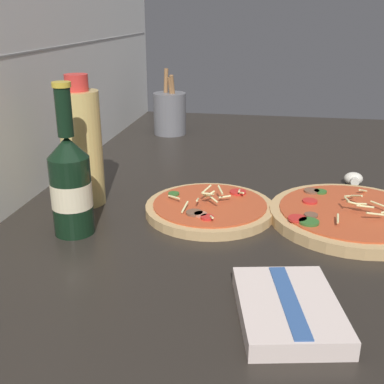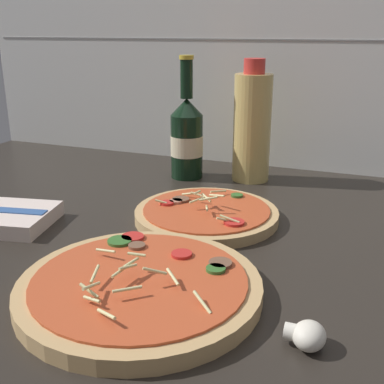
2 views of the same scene
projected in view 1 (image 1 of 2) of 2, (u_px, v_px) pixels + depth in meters
counter_slab at (263, 204)px, 95.68cm from camera, size 160.00×90.00×2.50cm
tile_backsplash at (34, 51)px, 92.86cm from camera, size 160.00×1.13×60.00cm
pizza_near at (352, 216)px, 84.16cm from camera, size 28.68×28.68×4.73cm
pizza_far at (210, 208)px, 87.70cm from camera, size 23.48×23.48×4.77cm
beer_bottle at (71, 183)px, 77.49cm from camera, size 6.69×6.69×24.81cm
oil_bottle at (82, 147)px, 88.96cm from camera, size 7.56×7.56×24.31cm
mushroom_left at (354, 179)px, 101.77cm from camera, size 4.07×3.88×2.71cm
utensil_crock at (170, 113)px, 142.33cm from camera, size 9.57×9.57×19.04cm
dish_towel at (288, 309)px, 57.79cm from camera, size 18.12×14.69×2.56cm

